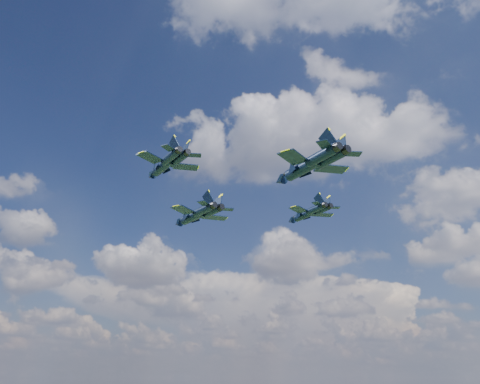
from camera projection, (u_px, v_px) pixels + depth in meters
name	position (u px, v px, depth m)	size (l,w,h in m)	color
jet_lead	(192.00, 217.00, 104.21)	(17.61, 13.79, 4.36)	black
jet_left	(162.00, 167.00, 80.64)	(13.62, 11.68, 3.47)	black
jet_right	(304.00, 215.00, 99.09)	(12.96, 11.83, 3.38)	black
jet_slot	(301.00, 169.00, 75.43)	(16.11, 14.16, 4.14)	black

